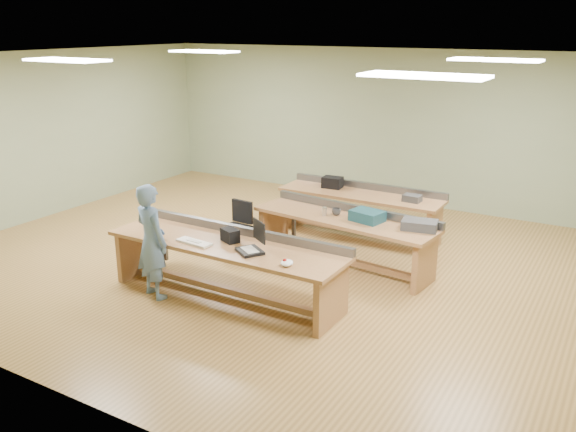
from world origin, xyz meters
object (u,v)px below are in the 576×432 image
Objects in this scene: task_chair at (237,236)px; mug at (336,212)px; laptop_base at (250,251)px; parts_bin_teal at (367,216)px; workbench_back at (361,204)px; parts_bin_grey at (420,225)px; drinks_can at (324,211)px; workbench_front at (227,256)px; workbench_mid at (345,230)px; person at (152,241)px; camera_bag at (230,235)px.

mug reaches higher than task_chair.
parts_bin_teal reaches higher than laptop_base.
workbench_back is 8.29× the size of laptop_base.
laptop_base is (-0.07, -3.23, 0.21)m from workbench_back.
laptop_base is 1.94m from mug.
workbench_back is 3.28× the size of task_chair.
workbench_back reaches higher than mug.
parts_bin_teal reaches higher than mug.
task_chair is 2.83m from parts_bin_grey.
parts_bin_teal reaches higher than parts_bin_grey.
parts_bin_teal is 0.51m from mug.
parts_bin_teal is (1.97, 0.44, 0.52)m from task_chair.
workbench_back is 1.53m from parts_bin_teal.
task_chair is at bearing -164.84° from drinks_can.
workbench_front is 1.15× the size of workbench_mid.
person is 3.60m from parts_bin_grey.
workbench_front is at bearing -108.71° from drinks_can.
person reaches higher than task_chair.
parts_bin_teal reaches higher than workbench_back.
workbench_mid is at bearing 19.88° from task_chair.
camera_bag reaches higher than drinks_can.
person is at bearing -111.16° from workbench_back.
person is (-0.83, -0.49, 0.20)m from workbench_front.
workbench_front is 13.19× the size of camera_bag.
workbench_back is 21.66× the size of drinks_can.
task_chair is at bearing -162.23° from mug.
task_chair is (-1.63, -0.44, -0.25)m from workbench_mid.
workbench_mid is (0.86, 1.74, -0.01)m from workbench_front.
person is 6.12× the size of camera_bag.
person is 3.47× the size of parts_bin_teal.
person is 3.21× the size of parts_bin_grey.
workbench_back is (0.53, 3.07, -0.01)m from workbench_front.
task_chair is at bearing 120.83° from workbench_front.
parts_bin_teal reaches higher than workbench_mid.
camera_bag is 0.30× the size of task_chair.
parts_bin_grey is (0.77, 0.02, -0.01)m from parts_bin_teal.
drinks_can reaches higher than laptop_base.
parts_bin_grey is 1.42m from drinks_can.
workbench_front is at bearing -138.33° from parts_bin_grey.
parts_bin_teal is at bearing -63.29° from workbench_back.
workbench_mid is 0.29m from mug.
parts_bin_grey is (1.45, -1.32, 0.26)m from workbench_back.
drinks_can reaches higher than mug.
laptop_base is at bearing -148.15° from person.
parts_bin_teal reaches higher than drinks_can.
workbench_mid is at bearing 15.78° from drinks_can.
drinks_can is (-1.41, -0.10, -0.00)m from parts_bin_grey.
workbench_back is at bearing 58.53° from task_chair.
person reaches higher than parts_bin_grey.
task_chair reaches higher than laptop_base.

